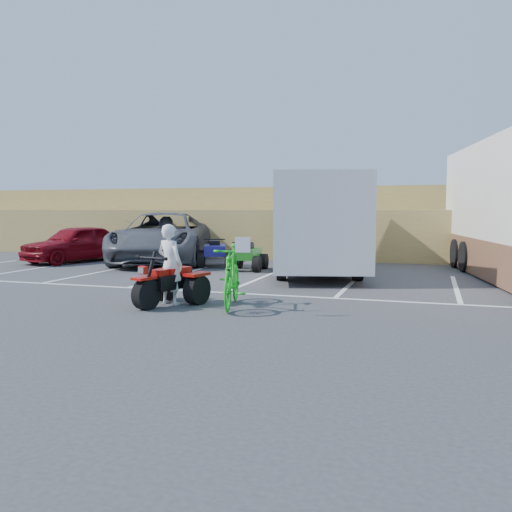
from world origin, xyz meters
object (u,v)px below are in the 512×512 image
(red_car, at_px, (76,243))
(cargo_trailer, at_px, (316,222))
(red_trike_atv, at_px, (166,305))
(quad_atv_green, at_px, (247,270))
(quad_atv_blue, at_px, (215,266))
(grey_pickup, at_px, (163,237))
(rider, at_px, (170,264))
(green_dirt_bike, at_px, (232,276))

(red_car, distance_m, cargo_trailer, 9.68)
(red_trike_atv, relative_size, red_car, 0.40)
(red_car, height_order, quad_atv_green, red_car)
(red_trike_atv, relative_size, quad_atv_blue, 1.06)
(grey_pickup, relative_size, cargo_trailer, 0.99)
(rider, distance_m, cargo_trailer, 6.68)
(cargo_trailer, xyz_separation_m, quad_atv_blue, (-3.85, 1.01, -1.64))
(cargo_trailer, bearing_deg, rider, -121.42)
(red_trike_atv, height_order, rider, rider)
(red_trike_atv, relative_size, green_dirt_bike, 0.77)
(rider, height_order, grey_pickup, grey_pickup)
(rider, height_order, red_car, rider)
(red_trike_atv, height_order, grey_pickup, grey_pickup)
(red_car, bearing_deg, red_trike_atv, -26.04)
(green_dirt_bike, relative_size, cargo_trailer, 0.31)
(red_car, xyz_separation_m, quad_atv_blue, (5.75, 0.07, -0.71))
(red_trike_atv, bearing_deg, grey_pickup, 133.00)
(rider, distance_m, red_car, 10.66)
(red_trike_atv, distance_m, red_car, 10.75)
(cargo_trailer, bearing_deg, quad_atv_blue, 149.99)
(rider, height_order, cargo_trailer, cargo_trailer)
(green_dirt_bike, relative_size, quad_atv_green, 1.44)
(rider, relative_size, cargo_trailer, 0.25)
(rider, xyz_separation_m, red_car, (-7.75, 7.32, -0.15))
(quad_atv_blue, xyz_separation_m, quad_atv_green, (1.47, -0.74, 0.00))
(red_car, bearing_deg, quad_atv_blue, 18.67)
(rider, bearing_deg, quad_atv_green, -70.35)
(green_dirt_bike, xyz_separation_m, cargo_trailer, (0.47, 6.27, 0.99))
(quad_atv_blue, relative_size, quad_atv_green, 1.05)
(cargo_trailer, bearing_deg, red_car, 159.09)
(red_trike_atv, xyz_separation_m, red_car, (-7.71, 7.46, 0.71))
(grey_pickup, bearing_deg, rider, -77.73)
(rider, xyz_separation_m, cargo_trailer, (1.84, 6.37, 0.78))
(green_dirt_bike, height_order, quad_atv_green, green_dirt_bike)
(rider, bearing_deg, red_trike_atv, 90.00)
(rider, relative_size, green_dirt_bike, 0.79)
(red_trike_atv, height_order, green_dirt_bike, green_dirt_bike)
(quad_atv_blue, height_order, quad_atv_green, quad_atv_blue)
(red_trike_atv, distance_m, grey_pickup, 9.45)
(green_dirt_bike, relative_size, quad_atv_blue, 1.38)
(grey_pickup, bearing_deg, red_car, 178.13)
(red_trike_atv, distance_m, cargo_trailer, 6.98)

